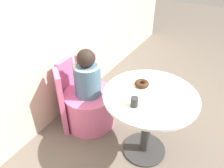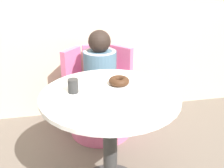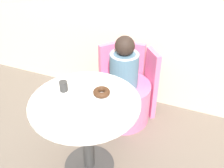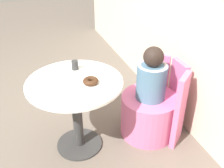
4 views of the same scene
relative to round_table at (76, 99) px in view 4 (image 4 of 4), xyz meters
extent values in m
plane|color=#665B51|center=(-0.08, -0.01, -0.53)|extent=(12.00, 12.00, 0.00)
cube|color=beige|center=(-0.08, 1.12, 0.67)|extent=(6.00, 0.06, 2.40)
cylinder|color=#333333|center=(0.00, 0.00, -0.52)|extent=(0.42, 0.42, 0.02)
cylinder|color=#333333|center=(0.00, 0.00, -0.18)|extent=(0.09, 0.09, 0.66)
cylinder|color=white|center=(0.00, 0.00, 0.16)|extent=(0.80, 0.80, 0.02)
cylinder|color=#DB6693|center=(0.05, 0.69, -0.32)|extent=(0.54, 0.54, 0.42)
cube|color=#DB6693|center=(0.05, 0.98, -0.16)|extent=(0.23, 0.05, 0.73)
cube|color=#DB6693|center=(0.27, 0.88, -0.16)|extent=(0.19, 0.21, 0.73)
cube|color=#DB6693|center=(-0.18, 0.88, -0.16)|extent=(0.19, 0.21, 0.73)
cylinder|color=slate|center=(0.05, 0.69, 0.06)|extent=(0.27, 0.27, 0.33)
torus|color=beige|center=(0.05, 0.69, 0.21)|extent=(0.27, 0.27, 0.04)
sphere|color=black|center=(0.05, 0.69, 0.31)|extent=(0.18, 0.18, 0.18)
torus|color=#3D2314|center=(0.08, 0.12, 0.20)|extent=(0.13, 0.13, 0.04)
cylinder|color=#2D2D2D|center=(-0.20, 0.06, 0.22)|extent=(0.06, 0.06, 0.08)
cube|color=white|center=(0.11, -0.17, 0.18)|extent=(0.18, 0.18, 0.01)
camera|label=1|loc=(-1.41, -0.45, 1.28)|focal=35.00mm
camera|label=2|loc=(-0.25, -1.32, 0.82)|focal=42.00mm
camera|label=3|loc=(0.74, -1.28, 1.33)|focal=42.00mm
camera|label=4|loc=(1.84, -0.34, 1.26)|focal=42.00mm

